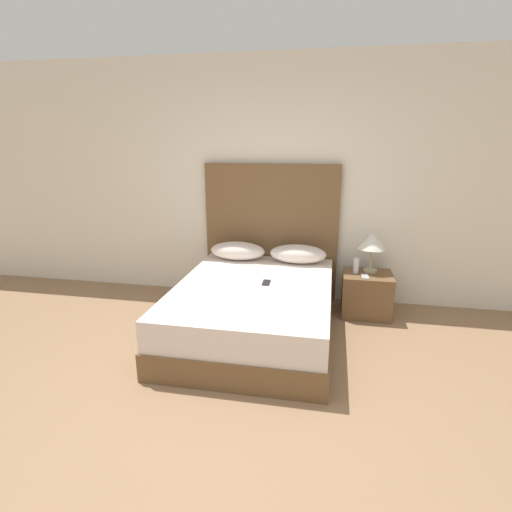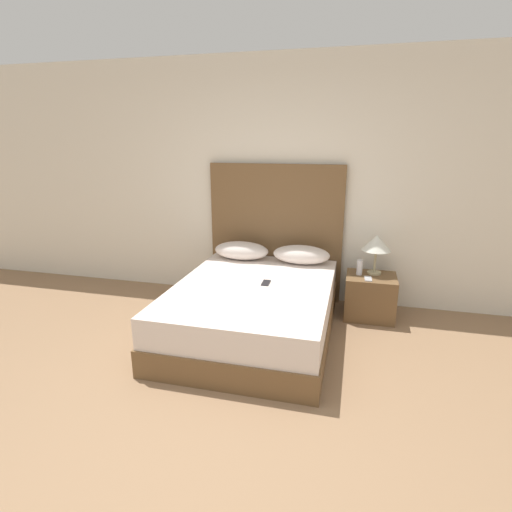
% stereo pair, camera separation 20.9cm
% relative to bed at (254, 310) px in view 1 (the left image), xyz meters
% --- Properties ---
extents(ground_plane, '(16.00, 16.00, 0.00)m').
position_rel_bed_xyz_m(ground_plane, '(0.09, -1.57, -0.25)').
color(ground_plane, '#8C6B4C').
extents(wall_back, '(10.00, 0.06, 2.70)m').
position_rel_bed_xyz_m(wall_back, '(0.09, 1.08, 1.10)').
color(wall_back, silver).
rests_on(wall_back, ground_plane).
extents(bed, '(1.45, 1.95, 0.51)m').
position_rel_bed_xyz_m(bed, '(0.00, 0.00, 0.00)').
color(bed, brown).
rests_on(bed, ground_plane).
extents(headboard, '(1.53, 0.05, 1.56)m').
position_rel_bed_xyz_m(headboard, '(0.00, 1.00, 0.53)').
color(headboard, brown).
rests_on(headboard, ground_plane).
extents(pillow_left, '(0.62, 0.32, 0.20)m').
position_rel_bed_xyz_m(pillow_left, '(-0.34, 0.77, 0.36)').
color(pillow_left, silver).
rests_on(pillow_left, bed).
extents(pillow_right, '(0.62, 0.32, 0.20)m').
position_rel_bed_xyz_m(pillow_right, '(0.34, 0.77, 0.36)').
color(pillow_right, silver).
rests_on(pillow_right, bed).
extents(phone_on_bed, '(0.08, 0.15, 0.01)m').
position_rel_bed_xyz_m(phone_on_bed, '(0.11, 0.06, 0.26)').
color(phone_on_bed, '#232328').
rests_on(phone_on_bed, bed).
extents(nightstand, '(0.51, 0.44, 0.45)m').
position_rel_bed_xyz_m(nightstand, '(1.09, 0.68, -0.02)').
color(nightstand, brown).
rests_on(nightstand, ground_plane).
extents(table_lamp, '(0.30, 0.30, 0.42)m').
position_rel_bed_xyz_m(table_lamp, '(1.11, 0.77, 0.53)').
color(table_lamp, tan).
rests_on(table_lamp, nightstand).
extents(phone_on_nightstand, '(0.08, 0.15, 0.01)m').
position_rel_bed_xyz_m(phone_on_nightstand, '(1.05, 0.57, 0.21)').
color(phone_on_nightstand, '#B7B7BC').
rests_on(phone_on_nightstand, nightstand).
extents(toiletry_bottle, '(0.06, 0.06, 0.16)m').
position_rel_bed_xyz_m(toiletry_bottle, '(0.96, 0.69, 0.28)').
color(toiletry_bottle, silver).
rests_on(toiletry_bottle, nightstand).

